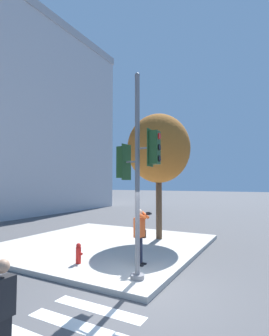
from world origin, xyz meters
TOP-DOWN VIEW (x-y plane):
  - ground_plane at (0.00, 0.00)m, footprint 160.00×160.00m
  - sidewalk_corner at (3.50, 3.50)m, footprint 8.00×8.00m
  - traffic_signal_pole at (0.43, 0.23)m, footprint 0.44×1.33m
  - person_photographer at (1.53, 0.72)m, footprint 0.58×0.54m
  - pedestrian_distant at (-3.49, 0.39)m, footprint 0.34×0.20m
  - street_tree at (5.38, 1.69)m, footprint 2.96×2.96m
  - fire_hydrant at (0.71, 2.53)m, footprint 0.17×0.23m
  - building_right at (11.67, 19.85)m, footprint 17.18×12.04m

SIDE VIEW (x-z plane):
  - ground_plane at x=0.00m, z-range 0.00..0.00m
  - sidewalk_corner at x=3.50m, z-range 0.00..0.16m
  - fire_hydrant at x=0.71m, z-range 0.15..0.80m
  - pedestrian_distant at x=-3.49m, z-range 0.05..1.69m
  - person_photographer at x=1.53m, z-range 0.33..2.07m
  - traffic_signal_pole at x=0.43m, z-range 0.31..6.00m
  - street_tree at x=5.38m, z-range 1.43..7.27m
  - building_right at x=11.67m, z-range 0.01..17.91m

